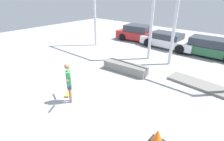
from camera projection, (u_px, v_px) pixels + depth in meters
ground_plane at (93, 100)px, 7.75m from camera, size 36.00×36.00×0.00m
skateboarder at (69, 81)px, 7.22m from camera, size 1.17×0.98×1.80m
skateboard at (69, 92)px, 8.25m from camera, size 0.65×0.78×0.08m
grind_box at (125, 68)px, 10.35m from camera, size 2.75×0.95×0.52m
manual_pad at (200, 85)px, 8.88m from camera, size 3.21×1.30×0.13m
parked_car_red at (139, 33)px, 16.77m from camera, size 4.31×2.33×1.46m
parked_car_white at (167, 40)px, 14.61m from camera, size 4.56×1.99×1.25m
parked_car_green at (209, 47)px, 12.76m from camera, size 4.53×1.95×1.33m
traffic_cone at (157, 137)px, 5.47m from camera, size 0.49×0.49×0.53m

